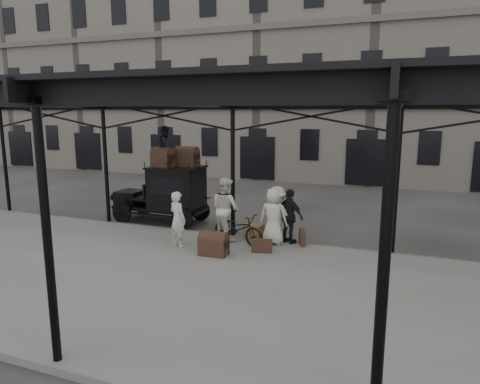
# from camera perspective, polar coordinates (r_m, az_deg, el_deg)

# --- Properties ---
(ground) EXTENTS (120.00, 120.00, 0.00)m
(ground) POSITION_cam_1_polar(r_m,az_deg,el_deg) (12.61, -4.37, -8.76)
(ground) COLOR #383533
(ground) RESTS_ON ground
(platform) EXTENTS (28.00, 8.00, 0.15)m
(platform) POSITION_cam_1_polar(r_m,az_deg,el_deg) (10.93, -8.94, -11.57)
(platform) COLOR slate
(platform) RESTS_ON ground
(canopy) EXTENTS (22.50, 9.00, 4.74)m
(canopy) POSITION_cam_1_polar(r_m,az_deg,el_deg) (10.37, -8.89, 12.81)
(canopy) COLOR black
(canopy) RESTS_ON ground
(building_frontage) EXTENTS (64.00, 8.00, 14.00)m
(building_frontage) POSITION_cam_1_polar(r_m,az_deg,el_deg) (29.32, 11.21, 15.97)
(building_frontage) COLOR slate
(building_frontage) RESTS_ON ground
(taxi) EXTENTS (3.65, 1.55, 2.18)m
(taxi) POSITION_cam_1_polar(r_m,az_deg,el_deg) (16.39, -9.38, 0.03)
(taxi) COLOR black
(taxi) RESTS_ON ground
(porter_left) EXTENTS (0.73, 0.61, 1.70)m
(porter_left) POSITION_cam_1_polar(r_m,az_deg,el_deg) (13.03, -8.32, -3.61)
(porter_left) COLOR beige
(porter_left) RESTS_ON platform
(porter_midleft) EXTENTS (1.23, 1.17, 2.01)m
(porter_midleft) POSITION_cam_1_polar(r_m,az_deg,el_deg) (13.60, -1.91, -2.22)
(porter_midleft) COLOR silver
(porter_midleft) RESTS_ON platform
(porter_centre) EXTENTS (0.86, 0.56, 1.76)m
(porter_centre) POSITION_cam_1_polar(r_m,az_deg,el_deg) (13.17, 4.46, -3.23)
(porter_centre) COLOR beige
(porter_centre) RESTS_ON platform
(porter_official) EXTENTS (1.08, 0.80, 1.71)m
(porter_official) POSITION_cam_1_polar(r_m,az_deg,el_deg) (13.31, 6.63, -3.24)
(porter_official) COLOR black
(porter_official) RESTS_ON platform
(porter_right) EXTENTS (1.16, 0.69, 1.76)m
(porter_right) POSITION_cam_1_polar(r_m,az_deg,el_deg) (13.40, 4.95, -2.99)
(porter_right) COLOR silver
(porter_right) RESTS_ON platform
(bicycle) EXTENTS (1.93, 1.10, 0.96)m
(bicycle) POSITION_cam_1_polar(r_m,az_deg,el_deg) (13.25, -0.27, -4.90)
(bicycle) COLOR black
(bicycle) RESTS_ON platform
(porter_roof) EXTENTS (0.69, 0.82, 1.50)m
(porter_roof) POSITION_cam_1_polar(r_m,az_deg,el_deg) (16.09, -9.84, 6.03)
(porter_roof) COLOR black
(porter_roof) RESTS_ON taxi
(steamer_trunk_roof_near) EXTENTS (0.92, 0.67, 0.61)m
(steamer_trunk_roof_near) POSITION_cam_1_polar(r_m,az_deg,el_deg) (16.03, -10.21, 4.40)
(steamer_trunk_roof_near) COLOR #40281D
(steamer_trunk_roof_near) RESTS_ON taxi
(steamer_trunk_roof_far) EXTENTS (0.87, 0.56, 0.62)m
(steamer_trunk_roof_far) POSITION_cam_1_polar(r_m,az_deg,el_deg) (16.05, -7.08, 4.52)
(steamer_trunk_roof_far) COLOR #40281D
(steamer_trunk_roof_far) RESTS_ON taxi
(steamer_trunk_platform) EXTENTS (0.81, 0.51, 0.58)m
(steamer_trunk_platform) POSITION_cam_1_polar(r_m,az_deg,el_deg) (12.30, -3.53, -7.08)
(steamer_trunk_platform) COLOR #40281D
(steamer_trunk_platform) RESTS_ON platform
(wicker_hamper) EXTENTS (0.70, 0.60, 0.50)m
(wicker_hamper) POSITION_cam_1_polar(r_m,az_deg,el_deg) (13.78, 1.96, -5.29)
(wicker_hamper) COLOR olive
(wicker_hamper) RESTS_ON platform
(suitcase_upright) EXTENTS (0.33, 0.62, 0.45)m
(suitcase_upright) POSITION_cam_1_polar(r_m,az_deg,el_deg) (13.38, 8.29, -6.00)
(suitcase_upright) COLOR #40281D
(suitcase_upright) RESTS_ON platform
(suitcase_flat) EXTENTS (0.62, 0.29, 0.40)m
(suitcase_flat) POSITION_cam_1_polar(r_m,az_deg,el_deg) (12.52, 2.92, -7.19)
(suitcase_flat) COLOR #40281D
(suitcase_flat) RESTS_ON platform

